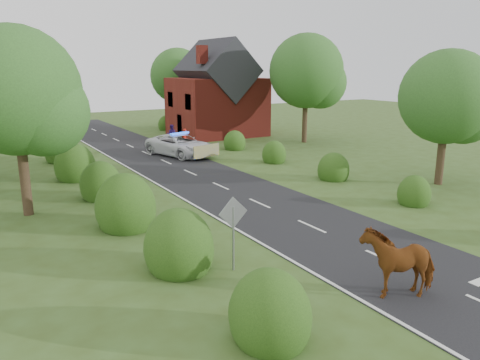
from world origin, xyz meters
TOP-DOWN VIEW (x-y plane):
  - ground at (0.00, 0.00)m, footprint 120.00×120.00m
  - road at (0.00, 15.00)m, footprint 6.00×70.00m
  - road_markings at (-1.60, 12.93)m, footprint 4.96×70.00m
  - hedgerow_left at (-6.51, 11.69)m, footprint 2.75×50.41m
  - hedgerow_right at (6.60, 11.21)m, footprint 2.10×45.78m
  - tree_left_a at (-9.75, 11.86)m, footprint 5.74×5.60m
  - tree_right_a at (11.23, 5.87)m, footprint 5.33×5.20m
  - tree_right_b at (14.29, 21.84)m, footprint 6.56×6.40m
  - tree_right_c at (9.27, 37.85)m, footprint 6.15×6.00m
  - road_sign at (-5.00, 2.00)m, footprint 1.06×0.08m
  - house at (9.49, 30.00)m, footprint 8.00×7.40m
  - cow at (-1.57, -1.83)m, footprint 2.69×2.01m
  - police_van at (1.86, 21.70)m, footprint 4.16×6.38m
  - pedestrian_red at (3.85, 25.29)m, footprint 0.66×0.57m
  - pedestrian_purple at (3.51, 27.21)m, footprint 1.04×0.98m

SIDE VIEW (x-z plane):
  - ground at x=0.00m, z-range 0.00..0.00m
  - road at x=0.00m, z-range 0.00..0.02m
  - road_markings at x=-1.60m, z-range 0.02..0.03m
  - hedgerow_right at x=6.60m, z-range -0.50..1.60m
  - hedgerow_left at x=-6.51m, z-range -0.75..2.25m
  - pedestrian_red at x=3.85m, z-range 0.00..1.53m
  - police_van at x=1.86m, z-range -0.07..1.70m
  - pedestrian_purple at x=3.51m, z-range 0.00..1.69m
  - cow at x=-1.57m, z-range 0.00..1.70m
  - road_sign at x=-5.00m, z-range 0.39..2.92m
  - house at x=9.49m, z-range -0.80..8.37m
  - tree_right_a at x=11.23m, z-range 0.96..8.52m
  - tree_left_a at x=-9.75m, z-range 1.15..9.53m
  - tree_right_c at x=9.27m, z-range 1.05..9.63m
  - tree_right_b at x=14.29m, z-range 1.24..10.64m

